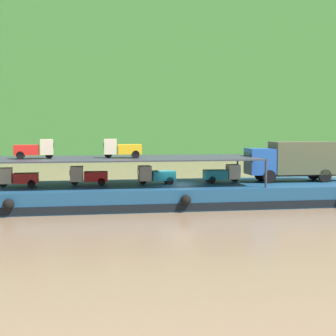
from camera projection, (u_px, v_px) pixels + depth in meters
name	position (u px, v px, depth m)	size (l,w,h in m)	color
ground_plane	(175.00, 204.00, 37.73)	(400.00, 400.00, 0.00)	#7F664C
hillside_far_bank	(115.00, 69.00, 108.03)	(141.64, 31.51, 32.22)	#387533
cargo_barge	(175.00, 194.00, 37.64)	(28.68, 8.17, 1.50)	navy
covered_lorry	(292.00, 160.00, 39.25)	(7.90, 2.45, 3.10)	#1E4C99
cargo_rack	(124.00, 159.00, 36.83)	(19.48, 6.80, 2.00)	#2D333D
mini_truck_lower_stern	(18.00, 177.00, 35.51)	(2.77, 1.26, 1.38)	red
mini_truck_lower_aft	(88.00, 176.00, 36.84)	(2.79, 1.28, 1.38)	red
mini_truck_lower_mid	(156.00, 175.00, 37.43)	(2.79, 1.28, 1.38)	teal
mini_truck_lower_fore	(222.00, 174.00, 38.38)	(2.75, 1.21, 1.38)	teal
mini_truck_upper_stern	(35.00, 149.00, 35.58)	(2.79, 1.29, 1.38)	red
mini_truck_upper_mid	(122.00, 148.00, 36.49)	(2.77, 1.25, 1.38)	gold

